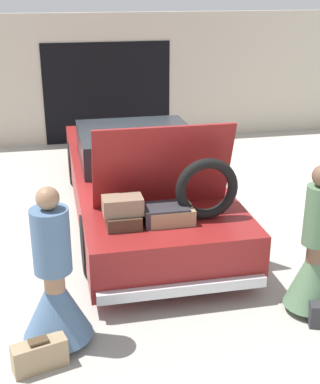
{
  "coord_description": "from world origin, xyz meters",
  "views": [
    {
      "loc": [
        -1.27,
        -7.58,
        3.39
      ],
      "look_at": [
        0.0,
        -1.47,
        0.94
      ],
      "focal_mm": 50.0,
      "sensor_mm": 36.0,
      "label": 1
    }
  ],
  "objects_px": {
    "suitcase_beside_left_person": "(40,355)",
    "car": "(140,179)",
    "person_right": "(313,261)",
    "person_left": "(55,290)"
  },
  "relations": [
    {
      "from": "person_left",
      "to": "person_right",
      "type": "relative_size",
      "value": 0.99
    },
    {
      "from": "person_right",
      "to": "suitcase_beside_left_person",
      "type": "bearing_deg",
      "value": 98.4
    },
    {
      "from": "suitcase_beside_left_person",
      "to": "car",
      "type": "bearing_deg",
      "value": 65.29
    },
    {
      "from": "person_left",
      "to": "car",
      "type": "bearing_deg",
      "value": 156.68
    },
    {
      "from": "car",
      "to": "person_left",
      "type": "distance_m",
      "value": 3.26
    },
    {
      "from": "person_right",
      "to": "suitcase_beside_left_person",
      "type": "distance_m",
      "value": 2.96
    },
    {
      "from": "car",
      "to": "person_left",
      "type": "relative_size",
      "value": 3.26
    },
    {
      "from": "car",
      "to": "person_right",
      "type": "xyz_separation_m",
      "value": [
        1.36,
        -2.97,
        0.02
      ]
    },
    {
      "from": "suitcase_beside_left_person",
      "to": "person_right",
      "type": "bearing_deg",
      "value": 7.4
    },
    {
      "from": "car",
      "to": "person_right",
      "type": "relative_size",
      "value": 3.22
    }
  ]
}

